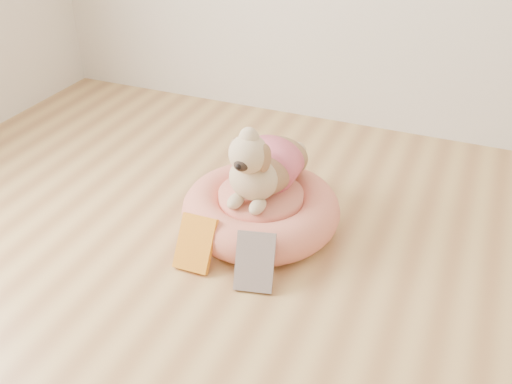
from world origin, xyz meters
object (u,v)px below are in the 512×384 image
at_px(dog, 263,153).
at_px(book_yellow, 195,243).
at_px(book_white, 255,262).
at_px(pet_bed, 261,210).

bearing_deg(dog, book_yellow, -109.89).
height_order(dog, book_white, dog).
bearing_deg(book_white, book_yellow, 162.58).
bearing_deg(book_white, dog, 94.65).
xyz_separation_m(dog, book_yellow, (-0.13, -0.33, -0.23)).
xyz_separation_m(pet_bed, book_yellow, (-0.13, -0.31, 0.01)).
relative_size(pet_bed, book_white, 3.04).
distance_m(pet_bed, dog, 0.25).
xyz_separation_m(book_yellow, book_white, (0.24, -0.02, 0.00)).
height_order(pet_bed, book_white, book_white).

